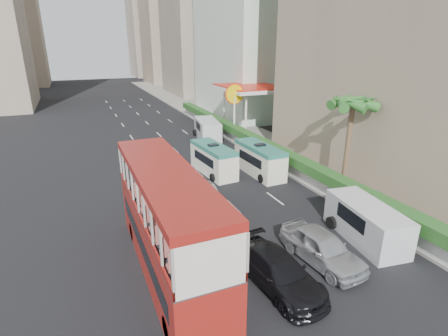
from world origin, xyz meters
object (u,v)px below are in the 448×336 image
palm_tree (348,148)px  panel_van_near (366,222)px  minibus_near (213,160)px  car_silver_lane_b (320,261)px  panel_van_far (208,129)px  car_silver_lane_a (204,210)px  van_asset (212,168)px  shell_station (250,109)px  car_black (277,286)px  double_decker_bus (168,223)px  minibus_far (260,160)px

palm_tree → panel_van_near: bearing=-120.8°
minibus_near → panel_van_near: bearing=-78.6°
car_silver_lane_b → panel_van_far: (3.26, 24.30, 1.06)m
car_silver_lane_a → panel_van_near: 9.71m
van_asset → minibus_near: (-0.39, -1.28, 1.18)m
panel_van_near → panel_van_far: bearing=98.8°
car_silver_lane_a → palm_tree: (10.18, -1.26, 3.38)m
car_silver_lane_b → shell_station: shell_station is taller
car_black → palm_tree: (9.73, 7.02, 3.38)m
panel_van_far → minibus_near: bearing=-99.1°
car_silver_lane_b → minibus_near: 13.75m
minibus_near → panel_van_near: (3.80, -12.89, -0.16)m
minibus_near → panel_van_far: bearing=66.7°
shell_station → car_silver_lane_b: bearing=-109.6°
car_silver_lane_b → palm_tree: 9.86m
shell_station → panel_van_far: bearing=-170.3°
double_decker_bus → minibus_far: bearing=44.0°
panel_van_far → palm_tree: bearing=-69.6°
palm_tree → shell_station: bearing=83.4°
shell_station → minibus_near: bearing=-128.6°
panel_van_near → minibus_far: bearing=100.1°
minibus_near → palm_tree: bearing=-51.5°
panel_van_far → minibus_far: bearing=-81.2°
van_asset → panel_van_far: size_ratio=0.84×
double_decker_bus → palm_tree: size_ratio=1.72×
car_silver_lane_a → panel_van_near: size_ratio=0.95×
car_silver_lane_a → car_silver_lane_b: 8.26m
van_asset → minibus_far: 4.36m
car_black → panel_van_near: size_ratio=1.02×
van_asset → minibus_near: size_ratio=0.83×
car_silver_lane_b → car_black: size_ratio=0.93×
double_decker_bus → panel_van_near: 10.75m
panel_van_near → palm_tree: 6.79m
car_silver_lane_a → van_asset: bearing=68.0°
double_decker_bus → car_silver_lane_a: (3.62, 5.26, -2.53)m
van_asset → shell_station: bearing=40.7°
minibus_near → shell_station: bearing=46.4°
car_silver_lane_a → shell_station: bearing=58.4°
van_asset → shell_station: 13.86m
shell_station → palm_tree: bearing=-96.6°
car_black → minibus_far: size_ratio=0.96×
car_black → car_silver_lane_a: bearing=87.2°
van_asset → minibus_far: bearing=-52.7°
double_decker_bus → shell_station: shell_station is taller
car_black → double_decker_bus: bearing=137.6°
double_decker_bus → palm_tree: bearing=16.2°
car_silver_lane_a → minibus_near: minibus_near is taller
car_black → minibus_near: minibus_near is taller
car_silver_lane_a → palm_tree: bearing=-3.7°
car_silver_lane_a → minibus_far: (6.53, 4.52, 1.20)m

